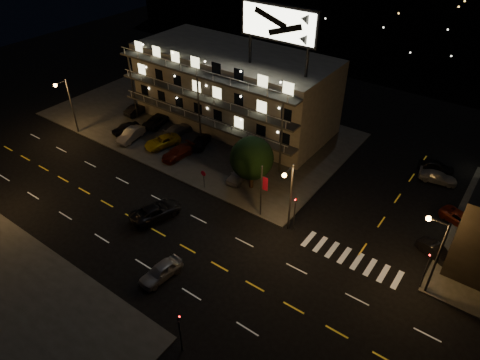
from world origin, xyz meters
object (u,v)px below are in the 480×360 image
Objects in this scene: lot_car_4 at (239,174)px; road_car_east at (161,271)px; lot_car_2 at (162,141)px; side_car_0 at (436,252)px; lot_car_7 at (178,129)px; road_car_west at (156,211)px; tree at (251,159)px.

lot_car_4 reaches higher than road_car_east.
lot_car_2 is 35.52m from side_car_0.
lot_car_7 is 17.82m from road_car_west.
road_car_east is at bearing -84.09° from lot_car_4.
lot_car_2 is 1.14× the size of road_car_east.
lot_car_4 is at bearing 166.57° from tree.
lot_car_2 reaches higher than road_car_east.
side_car_0 is at bearing 179.33° from lot_car_7.
lot_car_4 is at bearing 15.46° from lot_car_2.
tree is at bearing -18.34° from lot_car_4.
lot_car_7 is 1.17× the size of side_car_0.
lot_car_4 reaches higher than side_car_0.
lot_car_7 is (-13.46, 3.88, -0.07)m from lot_car_4.
road_car_east reaches higher than lot_car_7.
lot_car_2 reaches higher than side_car_0.
tree is at bearing 13.67° from lot_car_2.
lot_car_4 reaches higher than lot_car_7.
lot_car_2 is at bearing 103.43° from lot_car_7.
side_car_0 is 0.90× the size of road_car_east.
lot_car_7 is at bearing 115.25° from lot_car_2.
lot_car_2 is 0.88× the size of road_car_west.
lot_car_7 is 1.04× the size of road_car_east.
lot_car_4 is at bearing -89.79° from road_car_west.
road_car_west is (-3.22, -10.70, -0.10)m from lot_car_4.
tree is 1.16× the size of road_car_west.
road_car_west is (-25.89, -11.52, 0.14)m from side_car_0.
side_car_0 is at bearing 17.12° from lot_car_2.
lot_car_4 reaches higher than road_car_west.
tree reaches higher than lot_car_2.
lot_car_7 is (-0.61, 3.76, -0.03)m from lot_car_2.
lot_car_4 is 0.76× the size of road_car_west.
lot_car_2 is 1.09× the size of lot_car_7.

